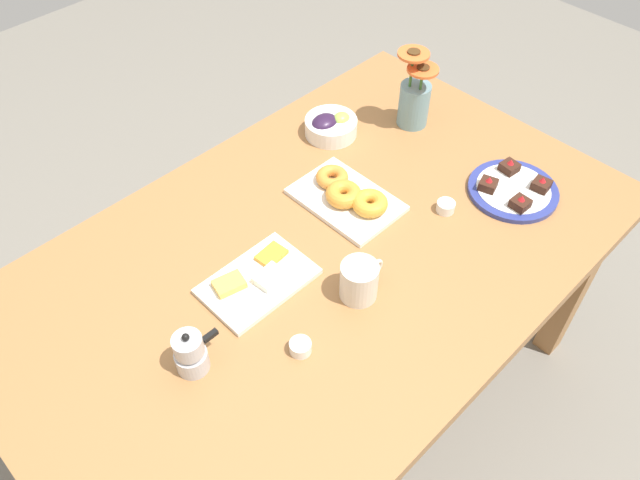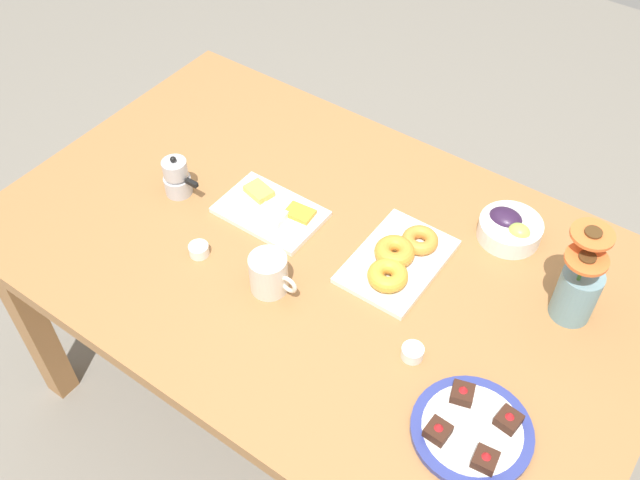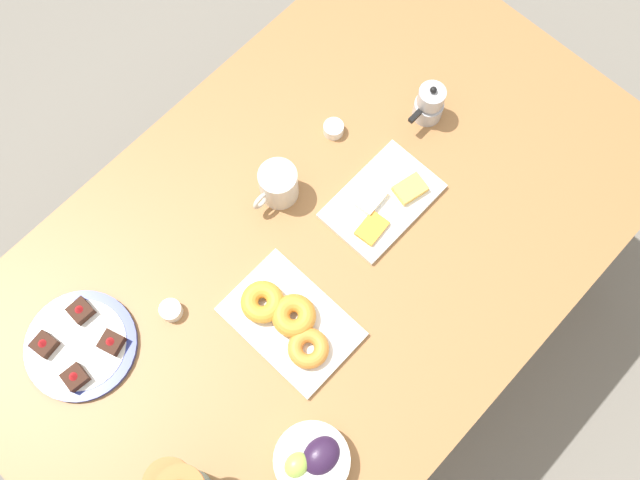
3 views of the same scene
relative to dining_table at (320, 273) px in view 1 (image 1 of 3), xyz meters
name	(u,v)px [view 1 (image 1 of 3)]	position (x,y,z in m)	size (l,w,h in m)	color
ground_plane	(320,396)	(0.00, 0.00, -0.65)	(6.00, 6.00, 0.00)	slate
dining_table	(320,273)	(0.00, 0.00, 0.00)	(1.60, 1.00, 0.74)	#9E6B3D
coffee_mug	(359,280)	(-0.03, -0.16, 0.14)	(0.12, 0.09, 0.10)	beige
grape_bowl	(330,126)	(0.35, 0.31, 0.12)	(0.15, 0.15, 0.07)	white
cheese_platter	(257,280)	(-0.17, 0.03, 0.10)	(0.26, 0.17, 0.03)	white
croissant_platter	(348,196)	(0.17, 0.07, 0.11)	(0.19, 0.28, 0.05)	white
jam_cup_honey	(446,206)	(0.33, -0.13, 0.10)	(0.05, 0.05, 0.03)	white
jam_cup_berry	(300,347)	(-0.23, -0.17, 0.10)	(0.05, 0.05, 0.03)	white
dessert_plate	(513,189)	(0.52, -0.21, 0.10)	(0.24, 0.24, 0.05)	navy
flower_vase	(414,100)	(0.56, 0.17, 0.17)	(0.11, 0.12, 0.24)	#6B939E
moka_pot	(191,354)	(-0.42, -0.04, 0.13)	(0.11, 0.07, 0.12)	#B7B7BC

